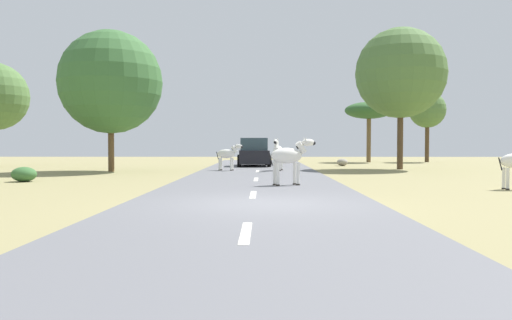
{
  "coord_description": "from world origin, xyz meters",
  "views": [
    {
      "loc": [
        -0.08,
        -11.97,
        1.43
      ],
      "look_at": [
        -0.38,
        10.41,
        0.73
      ],
      "focal_mm": 36.28,
      "sensor_mm": 36.0,
      "label": 1
    }
  ],
  "objects_px": {
    "zebra_1": "(289,156)",
    "bush_0": "(24,174)",
    "tree_1": "(427,110)",
    "tree_6": "(401,73)",
    "car_0": "(254,153)",
    "rock_1": "(342,162)",
    "tree_2": "(369,111)",
    "zebra_0": "(278,151)",
    "tree_3": "(111,82)",
    "zebra_3": "(228,154)"
  },
  "relations": [
    {
      "from": "zebra_0",
      "to": "tree_3",
      "type": "xyz_separation_m",
      "value": [
        -8.57,
        -0.05,
        3.54
      ]
    },
    {
      "from": "tree_2",
      "to": "tree_1",
      "type": "bearing_deg",
      "value": 4.45
    },
    {
      "from": "tree_1",
      "to": "tree_6",
      "type": "distance_m",
      "value": 12.61
    },
    {
      "from": "zebra_0",
      "to": "rock_1",
      "type": "distance_m",
      "value": 8.39
    },
    {
      "from": "tree_2",
      "to": "bush_0",
      "type": "distance_m",
      "value": 27.29
    },
    {
      "from": "tree_2",
      "to": "bush_0",
      "type": "bearing_deg",
      "value": -129.58
    },
    {
      "from": "tree_6",
      "to": "rock_1",
      "type": "bearing_deg",
      "value": 119.23
    },
    {
      "from": "zebra_0",
      "to": "tree_6",
      "type": "bearing_deg",
      "value": -150.21
    },
    {
      "from": "zebra_1",
      "to": "tree_3",
      "type": "relative_size",
      "value": 0.23
    },
    {
      "from": "tree_2",
      "to": "rock_1",
      "type": "distance_m",
      "value": 8.14
    },
    {
      "from": "zebra_3",
      "to": "tree_1",
      "type": "bearing_deg",
      "value": 151.27
    },
    {
      "from": "zebra_1",
      "to": "car_0",
      "type": "relative_size",
      "value": 0.37
    },
    {
      "from": "zebra_1",
      "to": "tree_2",
      "type": "bearing_deg",
      "value": 141.47
    },
    {
      "from": "car_0",
      "to": "tree_1",
      "type": "relative_size",
      "value": 0.8
    },
    {
      "from": "car_0",
      "to": "rock_1",
      "type": "distance_m",
      "value": 5.95
    },
    {
      "from": "bush_0",
      "to": "tree_2",
      "type": "bearing_deg",
      "value": 50.42
    },
    {
      "from": "tree_1",
      "to": "tree_2",
      "type": "relative_size",
      "value": 1.18
    },
    {
      "from": "tree_6",
      "to": "tree_1",
      "type": "bearing_deg",
      "value": 65.86
    },
    {
      "from": "tree_1",
      "to": "zebra_3",
      "type": "bearing_deg",
      "value": -136.73
    },
    {
      "from": "tree_6",
      "to": "zebra_3",
      "type": "bearing_deg",
      "value": -166.12
    },
    {
      "from": "zebra_3",
      "to": "zebra_0",
      "type": "bearing_deg",
      "value": 103.45
    },
    {
      "from": "tree_3",
      "to": "tree_6",
      "type": "distance_m",
      "value": 15.75
    },
    {
      "from": "tree_3",
      "to": "tree_6",
      "type": "xyz_separation_m",
      "value": [
        15.52,
        2.61,
        0.79
      ]
    },
    {
      "from": "zebra_3",
      "to": "bush_0",
      "type": "distance_m",
      "value": 10.33
    },
    {
      "from": "tree_3",
      "to": "bush_0",
      "type": "distance_m",
      "value": 8.43
    },
    {
      "from": "zebra_0",
      "to": "zebra_1",
      "type": "xyz_separation_m",
      "value": [
        0.11,
        -9.32,
        -0.03
      ]
    },
    {
      "from": "tree_1",
      "to": "bush_0",
      "type": "height_order",
      "value": "tree_1"
    },
    {
      "from": "tree_1",
      "to": "tree_3",
      "type": "bearing_deg",
      "value": -145.75
    },
    {
      "from": "car_0",
      "to": "tree_2",
      "type": "height_order",
      "value": "tree_2"
    },
    {
      "from": "car_0",
      "to": "tree_6",
      "type": "distance_m",
      "value": 9.96
    },
    {
      "from": "zebra_1",
      "to": "rock_1",
      "type": "height_order",
      "value": "zebra_1"
    },
    {
      "from": "zebra_0",
      "to": "tree_1",
      "type": "relative_size",
      "value": 0.32
    },
    {
      "from": "zebra_1",
      "to": "bush_0",
      "type": "relative_size",
      "value": 1.75
    },
    {
      "from": "tree_6",
      "to": "rock_1",
      "type": "distance_m",
      "value": 7.3
    },
    {
      "from": "tree_1",
      "to": "zebra_1",
      "type": "bearing_deg",
      "value": -117.15
    },
    {
      "from": "car_0",
      "to": "tree_3",
      "type": "bearing_deg",
      "value": -143.91
    },
    {
      "from": "zebra_0",
      "to": "rock_1",
      "type": "relative_size",
      "value": 2.35
    },
    {
      "from": "car_0",
      "to": "tree_2",
      "type": "relative_size",
      "value": 0.94
    },
    {
      "from": "zebra_1",
      "to": "tree_1",
      "type": "xyz_separation_m",
      "value": [
        11.96,
        23.33,
        3.05
      ]
    },
    {
      "from": "tree_2",
      "to": "tree_3",
      "type": "xyz_separation_m",
      "value": [
        -16.03,
        -13.7,
        0.62
      ]
    },
    {
      "from": "tree_2",
      "to": "rock_1",
      "type": "xyz_separation_m",
      "value": [
        -3.04,
        -6.56,
        -3.74
      ]
    },
    {
      "from": "tree_1",
      "to": "bush_0",
      "type": "bearing_deg",
      "value": -135.87
    },
    {
      "from": "rock_1",
      "to": "tree_1",
      "type": "bearing_deg",
      "value": 42.08
    },
    {
      "from": "zebra_0",
      "to": "zebra_1",
      "type": "relative_size",
      "value": 1.08
    },
    {
      "from": "zebra_3",
      "to": "tree_6",
      "type": "xyz_separation_m",
      "value": [
        9.53,
        2.36,
        4.48
      ]
    },
    {
      "from": "zebra_0",
      "to": "tree_3",
      "type": "distance_m",
      "value": 9.28
    },
    {
      "from": "tree_2",
      "to": "tree_3",
      "type": "distance_m",
      "value": 21.09
    },
    {
      "from": "zebra_1",
      "to": "bush_0",
      "type": "xyz_separation_m",
      "value": [
        -9.89,
        2.12,
        -0.73
      ]
    },
    {
      "from": "tree_6",
      "to": "rock_1",
      "type": "relative_size",
      "value": 10.52
    },
    {
      "from": "tree_1",
      "to": "car_0",
      "type": "bearing_deg",
      "value": -148.29
    }
  ]
}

